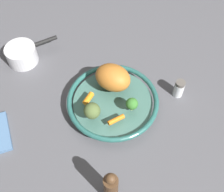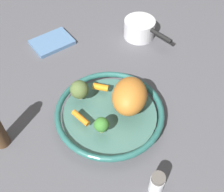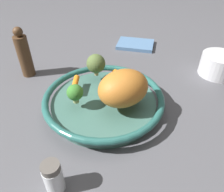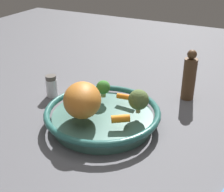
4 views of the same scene
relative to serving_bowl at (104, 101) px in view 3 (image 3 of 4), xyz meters
The scene contains 11 objects.
ground_plane 0.03m from the serving_bowl, ahead, with size 2.46×2.46×0.00m, color #4C4C51.
serving_bowl is the anchor object (origin of this frame).
roast_chicken_piece 0.09m from the serving_bowl, 148.26° to the left, with size 0.13×0.10×0.09m, color #B36A26.
baby_carrot_near_rim 0.09m from the serving_bowl, 117.93° to the right, with size 0.02×0.02×0.05m, color orange.
baby_carrot_left 0.09m from the serving_bowl, 24.43° to the right, with size 0.02×0.02×0.06m, color orange.
broccoli_floret_mid 0.09m from the serving_bowl, 26.32° to the left, with size 0.04×0.04×0.05m.
broccoli_floret_small 0.12m from the serving_bowl, 74.34° to the right, with size 0.06×0.06×0.07m.
salt_shaker 0.25m from the serving_bowl, 71.31° to the left, with size 0.04×0.04×0.07m.
pepper_mill 0.32m from the serving_bowl, 32.54° to the right, with size 0.04×0.04×0.17m.
saucepan 0.42m from the serving_bowl, 153.18° to the right, with size 0.12×0.21×0.07m.
dish_towel 0.42m from the serving_bowl, 105.21° to the right, with size 0.15×0.11×0.01m, color #4C7099.
Camera 3 is at (-0.04, 0.45, 0.39)m, focal length 34.24 mm.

